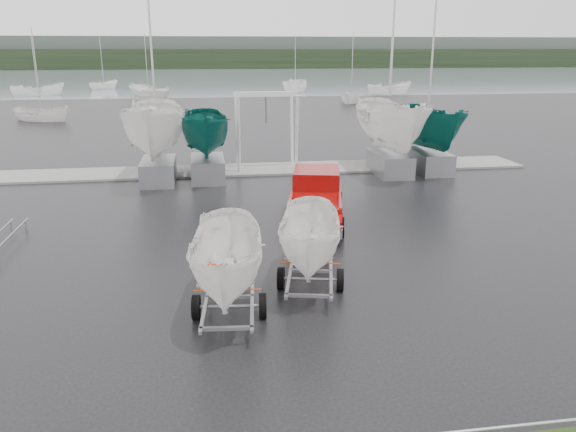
{
  "coord_description": "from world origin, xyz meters",
  "views": [
    {
      "loc": [
        -2.34,
        -16.39,
        6.28
      ],
      "look_at": [
        0.22,
        0.35,
        1.2
      ],
      "focal_mm": 35.0,
      "sensor_mm": 36.0,
      "label": 1
    }
  ],
  "objects": [
    {
      "name": "far_hill",
      "position": [
        0.0,
        178.0,
        5.0
      ],
      "size": [
        300.0,
        6.0,
        10.0
      ],
      "primitive_type": "cube",
      "color": "#4C5651",
      "rests_on": "ground"
    },
    {
      "name": "moored_boat_1",
      "position": [
        -8.77,
        56.64,
        0.0
      ],
      "size": [
        4.21,
        4.24,
        12.0
      ],
      "rotation": [
        0.0,
        0.0,
        3.72
      ],
      "color": "white",
      "rests_on": "ground"
    },
    {
      "name": "moored_boat_3",
      "position": [
        24.21,
        62.11,
        0.0
      ],
      "size": [
        3.03,
        2.97,
        11.44
      ],
      "rotation": [
        0.0,
        0.0,
        1.73
      ],
      "color": "white",
      "rests_on": "ground"
    },
    {
      "name": "pickup_truck",
      "position": [
        1.78,
        3.64,
        0.95
      ],
      "size": [
        3.02,
        5.78,
        1.83
      ],
      "rotation": [
        0.0,
        0.0,
        -0.22
      ],
      "color": "#770706",
      "rests_on": "ground"
    },
    {
      "name": "moored_boat_2",
      "position": [
        15.43,
        49.91,
        0.01
      ],
      "size": [
        2.7,
        2.73,
        10.69
      ],
      "rotation": [
        0.0,
        0.0,
        5.86
      ],
      "color": "white",
      "rests_on": "ground"
    },
    {
      "name": "trailer_hitched",
      "position": [
        0.42,
        -2.44,
        2.67
      ],
      "size": [
        2.0,
        3.77,
        4.93
      ],
      "rotation": [
        0.0,
        0.0,
        -0.22
      ],
      "color": "gray",
      "rests_on": "ground"
    },
    {
      "name": "boat_hoist",
      "position": [
        0.99,
        13.0,
        2.67
      ],
      "size": [
        3.3,
        2.18,
        4.12
      ],
      "color": "silver",
      "rests_on": "ground"
    },
    {
      "name": "keelboat_3",
      "position": [
        9.4,
        11.3,
        3.76
      ],
      "size": [
        2.37,
        3.2,
        10.54
      ],
      "color": "gray",
      "rests_on": "ground"
    },
    {
      "name": "keelboat_1",
      "position": [
        -2.15,
        11.2,
        3.65
      ],
      "size": [
        2.31,
        3.2,
        7.24
      ],
      "color": "gray",
      "rests_on": "ground"
    },
    {
      "name": "moored_boat_5",
      "position": [
        11.56,
        67.56,
        0.0
      ],
      "size": [
        3.96,
        4.01,
        11.99
      ],
      "rotation": [
        0.0,
        0.0,
        5.88
      ],
      "color": "white",
      "rests_on": "ground"
    },
    {
      "name": "keelboat_2",
      "position": [
        7.16,
        11.0,
        4.41
      ],
      "size": [
        2.77,
        3.2,
        10.95
      ],
      "color": "gray",
      "rests_on": "ground"
    },
    {
      "name": "ground_plane",
      "position": [
        0.0,
        0.0,
        0.0
      ],
      "size": [
        120.0,
        120.0,
        0.0
      ],
      "primitive_type": "plane",
      "color": "black",
      "rests_on": "ground"
    },
    {
      "name": "treeline",
      "position": [
        0.0,
        170.0,
        3.0
      ],
      "size": [
        300.0,
        8.0,
        6.0
      ],
      "primitive_type": "cube",
      "color": "black",
      "rests_on": "ground"
    },
    {
      "name": "trailer_parked",
      "position": [
        -1.86,
        -3.79,
        2.79
      ],
      "size": [
        1.92,
        3.7,
        5.15
      ],
      "rotation": [
        0.0,
        0.0,
        -0.1
      ],
      "color": "gray",
      "rests_on": "ground"
    },
    {
      "name": "lake",
      "position": [
        0.0,
        100.0,
        -0.01
      ],
      "size": [
        300.0,
        300.0,
        0.0
      ],
      "primitive_type": "plane",
      "color": "gray",
      "rests_on": "ground"
    },
    {
      "name": "keelboat_0",
      "position": [
        -4.52,
        11.0,
        4.5
      ],
      "size": [
        2.83,
        3.2,
        11.01
      ],
      "color": "gray",
      "rests_on": "ground"
    },
    {
      "name": "moored_boat_0",
      "position": [
        -16.5,
        37.1,
        0.01
      ],
      "size": [
        2.83,
        2.8,
        10.8
      ],
      "rotation": [
        0.0,
        0.0,
        1.16
      ],
      "color": "white",
      "rests_on": "ground"
    },
    {
      "name": "dock",
      "position": [
        0.0,
        13.0,
        0.05
      ],
      "size": [
        30.0,
        3.0,
        0.12
      ],
      "primitive_type": "cube",
      "color": "gray",
      "rests_on": "ground"
    },
    {
      "name": "moored_boat_4",
      "position": [
        -24.36,
        66.18,
        0.0
      ],
      "size": [
        3.29,
        3.24,
        11.46
      ],
      "rotation": [
        0.0,
        0.0,
        1.85
      ],
      "color": "white",
      "rests_on": "ground"
    },
    {
      "name": "moored_boat_6",
      "position": [
        -17.44,
        77.85,
        0.01
      ],
      "size": [
        3.06,
        3.07,
        10.87
      ],
      "rotation": [
        0.0,
        0.0,
        2.5
      ],
      "color": "white",
      "rests_on": "ground"
    }
  ]
}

